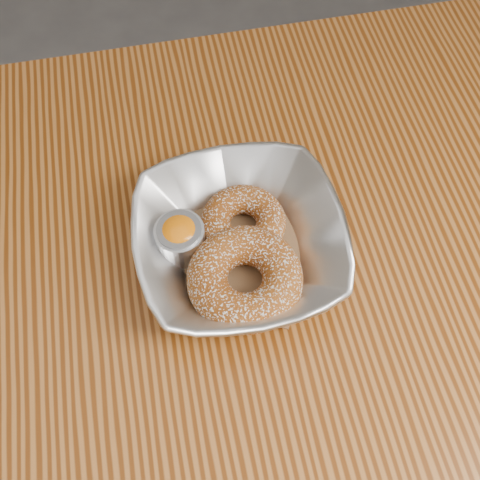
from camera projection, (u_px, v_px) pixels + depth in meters
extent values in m
plane|color=#565659|center=(235.00, 436.00, 1.24)|extent=(4.00, 4.00, 0.00)
cube|color=brown|center=(229.00, 313.00, 0.60)|extent=(1.20, 0.80, 0.04)
cube|color=#603110|center=(460.00, 178.00, 1.14)|extent=(0.06, 0.06, 0.71)
imported|color=silver|center=(240.00, 241.00, 0.59)|extent=(0.22, 0.22, 0.05)
cube|color=brown|center=(240.00, 250.00, 0.60)|extent=(0.20, 0.20, 0.00)
torus|color=brown|center=(243.00, 222.00, 0.60)|extent=(0.12, 0.12, 0.03)
torus|color=brown|center=(245.00, 278.00, 0.56)|extent=(0.16, 0.16, 0.04)
cylinder|color=silver|center=(181.00, 240.00, 0.59)|extent=(0.05, 0.05, 0.04)
cylinder|color=gray|center=(180.00, 238.00, 0.58)|extent=(0.05, 0.05, 0.04)
ellipsoid|color=orange|center=(179.00, 233.00, 0.57)|extent=(0.04, 0.04, 0.03)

